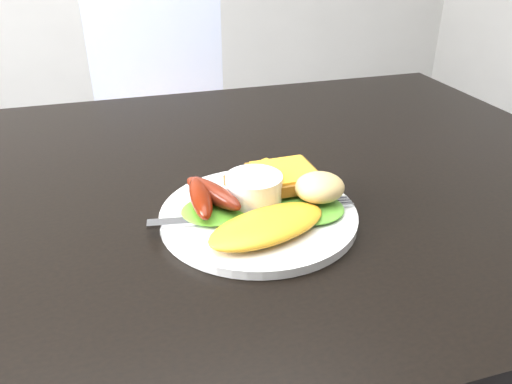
{
  "coord_description": "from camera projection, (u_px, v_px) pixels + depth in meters",
  "views": [
    {
      "loc": [
        -0.11,
        -0.61,
        1.06
      ],
      "look_at": [
        0.04,
        -0.12,
        0.78
      ],
      "focal_mm": 35.0,
      "sensor_mm": 36.0,
      "label": 1
    }
  ],
  "objects": [
    {
      "name": "ramekin",
      "position": [
        254.0,
        191.0,
        0.59
      ],
      "size": [
        0.08,
        0.08,
        0.04
      ],
      "primitive_type": "cylinder",
      "rotation": [
        0.0,
        0.0,
        -0.27
      ],
      "color": "white",
      "rests_on": "plate"
    },
    {
      "name": "dining_table",
      "position": [
        203.0,
        191.0,
        0.7
      ],
      "size": [
        1.2,
        0.8,
        0.04
      ],
      "primitive_type": "cube",
      "color": "black",
      "rests_on": "ground"
    },
    {
      "name": "sausage_b",
      "position": [
        213.0,
        193.0,
        0.58
      ],
      "size": [
        0.06,
        0.1,
        0.02
      ],
      "primitive_type": "ellipsoid",
      "rotation": [
        0.0,
        0.0,
        0.46
      ],
      "color": "maroon",
      "rests_on": "lettuce_left"
    },
    {
      "name": "omelette",
      "position": [
        268.0,
        226.0,
        0.54
      ],
      "size": [
        0.16,
        0.11,
        0.02
      ],
      "primitive_type": "ellipsoid",
      "rotation": [
        0.0,
        0.0,
        0.3
      ],
      "color": "yellow",
      "rests_on": "plate"
    },
    {
      "name": "toast_a",
      "position": [
        267.0,
        181.0,
        0.64
      ],
      "size": [
        0.11,
        0.11,
        0.01
      ],
      "primitive_type": "cube",
      "rotation": [
        0.0,
        0.0,
        0.49
      ],
      "color": "brown",
      "rests_on": "plate"
    },
    {
      "name": "lettuce_right",
      "position": [
        307.0,
        208.0,
        0.58
      ],
      "size": [
        0.11,
        0.1,
        0.01
      ],
      "primitive_type": "ellipsoid",
      "rotation": [
        0.0,
        0.0,
        -0.29
      ],
      "color": "#2B9018",
      "rests_on": "plate"
    },
    {
      "name": "fork",
      "position": [
        227.0,
        219.0,
        0.57
      ],
      "size": [
        0.18,
        0.04,
        0.0
      ],
      "primitive_type": "cube",
      "rotation": [
        0.0,
        0.0,
        -0.16
      ],
      "color": "#ADAFB7",
      "rests_on": "plate"
    },
    {
      "name": "dining_chair",
      "position": [
        172.0,
        156.0,
        1.48
      ],
      "size": [
        0.45,
        0.45,
        0.05
      ],
      "primitive_type": "cube",
      "rotation": [
        0.0,
        0.0,
        -0.14
      ],
      "color": "tan",
      "rests_on": "ground"
    },
    {
      "name": "plate",
      "position": [
        258.0,
        215.0,
        0.59
      ],
      "size": [
        0.23,
        0.23,
        0.01
      ],
      "primitive_type": "cylinder",
      "color": "white",
      "rests_on": "dining_table"
    },
    {
      "name": "toast_b",
      "position": [
        285.0,
        177.0,
        0.62
      ],
      "size": [
        0.08,
        0.08,
        0.01
      ],
      "primitive_type": "cube",
      "rotation": [
        0.0,
        0.0,
        0.03
      ],
      "color": "#956028",
      "rests_on": "toast_a"
    },
    {
      "name": "potato_salad",
      "position": [
        320.0,
        187.0,
        0.59
      ],
      "size": [
        0.07,
        0.07,
        0.03
      ],
      "primitive_type": "ellipsoid",
      "rotation": [
        0.0,
        0.0,
        0.22
      ],
      "color": "beige",
      "rests_on": "lettuce_right"
    },
    {
      "name": "sausage_a",
      "position": [
        201.0,
        197.0,
        0.57
      ],
      "size": [
        0.03,
        0.1,
        0.02
      ],
      "primitive_type": "ellipsoid",
      "rotation": [
        0.0,
        0.0,
        -0.06
      ],
      "color": "#681E08",
      "rests_on": "lettuce_left"
    },
    {
      "name": "person",
      "position": [
        126.0,
        90.0,
        1.05
      ],
      "size": [
        0.59,
        0.44,
        1.5
      ],
      "primitive_type": "imported",
      "rotation": [
        0.0,
        0.0,
        2.99
      ],
      "color": "navy",
      "rests_on": "ground"
    },
    {
      "name": "lettuce_left",
      "position": [
        214.0,
        211.0,
        0.58
      ],
      "size": [
        0.09,
        0.09,
        0.01
      ],
      "primitive_type": "ellipsoid",
      "rotation": [
        0.0,
        0.0,
        -0.29
      ],
      "color": "green",
      "rests_on": "plate"
    }
  ]
}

